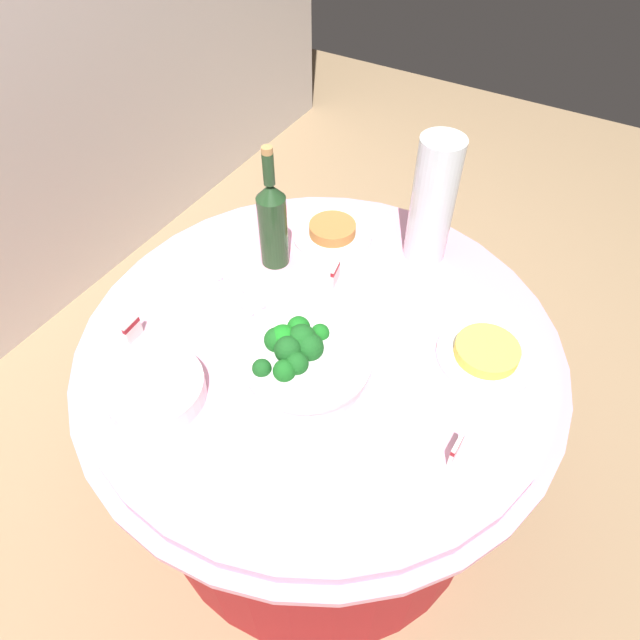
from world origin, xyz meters
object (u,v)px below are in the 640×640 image
label_placard_front (132,329)px  label_placard_mid (456,448)px  decorative_fruit_vase (432,208)px  label_placard_rear (335,273)px  food_plate_fried_egg (486,354)px  plate_stack (155,390)px  wine_bottle (273,222)px  serving_tongs (237,293)px  food_plate_peanuts (332,232)px  broccoli_bowl (303,359)px

label_placard_front → label_placard_mid: size_ratio=1.00×
decorative_fruit_vase → label_placard_rear: decorative_fruit_vase is taller
food_plate_fried_egg → label_placard_front: (-0.36, 0.72, 0.01)m
decorative_fruit_vase → label_placard_rear: bearing=145.2°
plate_stack → wine_bottle: bearing=2.8°
serving_tongs → label_placard_mid: label_placard_mid is taller
decorative_fruit_vase → label_placard_front: 0.78m
wine_bottle → label_placard_front: 0.43m
plate_stack → decorative_fruit_vase: (0.72, -0.31, 0.12)m
decorative_fruit_vase → label_placard_mid: 0.62m
serving_tongs → wine_bottle: bearing=-5.1°
food_plate_fried_egg → food_plate_peanuts: size_ratio=1.00×
label_placard_front → label_placard_rear: 0.51m
plate_stack → food_plate_fried_egg: bearing=-51.3°
food_plate_fried_egg → food_plate_peanuts: 0.55m
wine_bottle → label_placard_mid: (-0.31, -0.62, -0.10)m
label_placard_rear → food_plate_peanuts: bearing=31.7°
decorative_fruit_vase → serving_tongs: size_ratio=2.05×
wine_bottle → food_plate_peanuts: size_ratio=1.53×
food_plate_peanuts → label_placard_front: (-0.56, 0.21, 0.01)m
decorative_fruit_vase → label_placard_mid: decorative_fruit_vase is taller
food_plate_peanuts → label_placard_mid: 0.72m
serving_tongs → food_plate_fried_egg: (0.12, -0.61, 0.01)m
broccoli_bowl → decorative_fruit_vase: decorative_fruit_vase is taller
wine_bottle → serving_tongs: size_ratio=2.02×
broccoli_bowl → plate_stack: 0.32m
broccoli_bowl → label_placard_rear: size_ratio=5.09×
wine_bottle → food_plate_fried_egg: size_ratio=1.53×
wine_bottle → serving_tongs: bearing=174.9°
food_plate_fried_egg → label_placard_front: bearing=116.2°
broccoli_bowl → label_placard_mid: (-0.03, -0.36, -0.01)m
decorative_fruit_vase → plate_stack: bearing=157.0°
label_placard_mid → decorative_fruit_vase: bearing=28.8°
broccoli_bowl → food_plate_fried_egg: broccoli_bowl is taller
label_placard_rear → decorative_fruit_vase: bearing=-34.8°
label_placard_mid → wine_bottle: bearing=63.8°
food_plate_peanuts → label_placard_rear: 0.18m
wine_bottle → decorative_fruit_vase: 0.40m
decorative_fruit_vase → food_plate_peanuts: decorative_fruit_vase is taller
plate_stack → food_plate_peanuts: size_ratio=0.95×
food_plate_peanuts → label_placard_front: size_ratio=4.00×
plate_stack → food_plate_fried_egg: size_ratio=0.95×
broccoli_bowl → serving_tongs: bearing=65.6°
wine_bottle → serving_tongs: wine_bottle is taller
plate_stack → serving_tongs: size_ratio=1.27×
food_plate_peanuts → label_placard_rear: (-0.16, -0.10, 0.01)m
serving_tongs → food_plate_peanuts: size_ratio=0.75×
plate_stack → food_plate_peanuts: (0.66, -0.06, -0.01)m
label_placard_rear → food_plate_fried_egg: bearing=-96.1°
broccoli_bowl → label_placard_front: 0.41m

